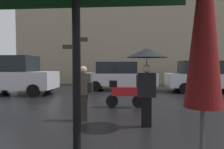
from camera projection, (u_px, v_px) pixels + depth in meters
folded_patio_umbrella_near at (204, 26)px, 1.64m from camera, size 0.38×0.38×2.80m
pedestrian_with_umbrella at (147, 63)px, 5.18m from camera, size 1.06×1.06×2.03m
pedestrian_with_bag at (84, 90)px, 5.82m from camera, size 0.48×0.24×1.57m
parked_scooter at (124, 93)px, 7.62m from camera, size 1.44×0.32×1.23m
parked_car_left at (120, 76)px, 12.93m from camera, size 4.53×1.92×1.79m
parked_car_right at (205, 76)px, 11.97m from camera, size 4.50×2.07×1.84m
parked_car_distant at (16, 75)px, 11.04m from camera, size 4.08×2.00×2.09m
street_signpost at (75, 61)px, 8.56m from camera, size 1.08×0.08×2.91m
building_block at (120, 2)px, 17.93m from camera, size 17.75×2.93×14.32m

